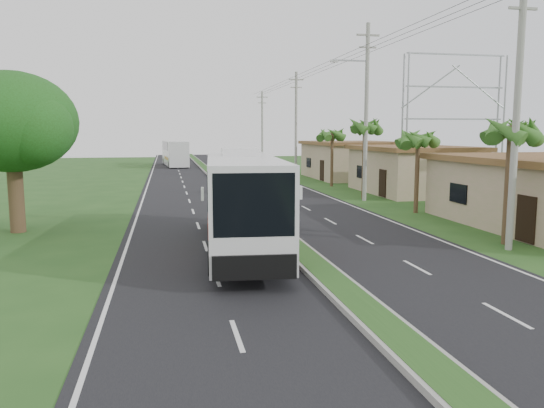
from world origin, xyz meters
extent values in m
plane|color=#234B1B|center=(0.00, 0.00, 0.00)|extent=(180.00, 180.00, 0.00)
cube|color=black|center=(0.00, 20.00, 0.01)|extent=(14.00, 160.00, 0.02)
cube|color=gray|center=(0.00, 20.00, 0.10)|extent=(1.20, 160.00, 0.17)
cube|color=#234B1B|center=(0.00, 20.00, 0.18)|extent=(0.95, 160.00, 0.02)
cube|color=silver|center=(-6.70, 20.00, 0.00)|extent=(0.12, 160.00, 0.01)
cube|color=silver|center=(6.70, 20.00, 0.00)|extent=(0.12, 160.00, 0.01)
cube|color=tan|center=(14.00, 22.00, 1.68)|extent=(7.00, 10.00, 3.35)
cube|color=brown|center=(14.00, 22.00, 3.51)|extent=(7.60, 10.60, 0.32)
cube|color=tan|center=(14.00, 36.00, 1.75)|extent=(8.00, 11.00, 3.50)
cube|color=brown|center=(14.00, 36.00, 3.66)|extent=(8.60, 11.60, 0.32)
cylinder|color=#473321|center=(9.00, 3.00, 2.50)|extent=(0.26, 0.26, 5.00)
cylinder|color=#473321|center=(9.40, 12.00, 2.30)|extent=(0.26, 0.26, 4.60)
cylinder|color=#473321|center=(8.80, 19.00, 2.70)|extent=(0.26, 0.26, 5.40)
cylinder|color=#473321|center=(9.30, 28.00, 2.40)|extent=(0.26, 0.26, 4.80)
cylinder|color=#473321|center=(17.50, 15.00, 2.60)|extent=(0.26, 0.26, 5.20)
cylinder|color=#473321|center=(-12.00, 10.00, 2.00)|extent=(0.70, 0.70, 4.00)
ellipsoid|color=#1C4312|center=(-12.00, 10.00, 5.20)|extent=(6.00, 6.00, 4.68)
sphere|color=#1C4312|center=(-10.80, 9.00, 4.90)|extent=(3.40, 3.40, 3.40)
cylinder|color=gray|center=(8.50, 2.00, 5.50)|extent=(0.28, 0.28, 11.00)
cube|color=gray|center=(8.50, 2.00, 9.40)|extent=(1.20, 0.10, 0.10)
cylinder|color=gray|center=(8.50, 18.00, 6.00)|extent=(0.28, 0.28, 12.00)
cube|color=gray|center=(8.50, 18.00, 11.20)|extent=(1.60, 0.12, 0.12)
cube|color=gray|center=(8.50, 18.00, 10.40)|extent=(1.20, 0.10, 0.10)
cube|color=gray|center=(7.30, 18.00, 9.50)|extent=(2.40, 0.10, 0.10)
cylinder|color=gray|center=(8.50, 38.00, 5.50)|extent=(0.28, 0.28, 11.00)
cube|color=gray|center=(8.50, 38.00, 10.20)|extent=(1.60, 0.12, 0.12)
cube|color=gray|center=(8.50, 38.00, 9.40)|extent=(1.20, 0.10, 0.10)
cylinder|color=gray|center=(8.50, 58.00, 5.25)|extent=(0.28, 0.28, 10.50)
cube|color=gray|center=(8.50, 58.00, 9.70)|extent=(1.60, 0.12, 0.12)
cube|color=gray|center=(8.50, 58.00, 8.90)|extent=(1.20, 0.10, 0.10)
cylinder|color=gray|center=(17.00, 29.50, 6.00)|extent=(0.18, 0.18, 12.00)
cylinder|color=gray|center=(27.00, 29.50, 6.00)|extent=(0.18, 0.18, 12.00)
cylinder|color=gray|center=(17.00, 30.50, 6.00)|extent=(0.18, 0.18, 12.00)
cylinder|color=gray|center=(27.00, 30.50, 6.00)|extent=(0.18, 0.18, 12.00)
cube|color=gray|center=(22.00, 30.00, 6.00)|extent=(10.00, 0.14, 0.14)
cube|color=gray|center=(22.00, 30.00, 9.00)|extent=(10.00, 0.14, 0.14)
cube|color=gray|center=(22.00, 30.00, 12.00)|extent=(10.00, 0.14, 0.14)
cube|color=silver|center=(-2.08, 4.28, 2.12)|extent=(3.61, 12.71, 3.29)
cube|color=black|center=(-2.03, 4.90, 2.84)|extent=(3.46, 10.21, 1.32)
cube|color=black|center=(-2.58, -1.91, 2.64)|extent=(2.36, 0.33, 1.84)
cube|color=red|center=(-2.18, 3.03, 1.46)|extent=(3.09, 5.63, 0.57)
cube|color=yellow|center=(-2.05, 4.59, 1.19)|extent=(2.90, 3.34, 0.26)
cube|color=silver|center=(-1.98, 5.53, 3.91)|extent=(1.66, 2.62, 0.29)
cylinder|color=black|center=(-3.57, 0.41, 0.54)|extent=(0.42, 1.11, 1.09)
cylinder|color=black|center=(-1.22, 0.23, 0.54)|extent=(0.42, 1.11, 1.09)
cylinder|color=black|center=(-2.99, 7.71, 0.54)|extent=(0.42, 1.11, 1.09)
cylinder|color=black|center=(-0.64, 7.52, 0.54)|extent=(0.42, 1.11, 1.09)
cube|color=silver|center=(-3.74, 60.19, 1.85)|extent=(3.57, 12.35, 3.39)
cube|color=black|center=(-3.78, 60.72, 2.87)|extent=(3.38, 9.19, 1.15)
cube|color=orange|center=(-3.66, 59.13, 1.21)|extent=(3.14, 6.02, 0.37)
cylinder|color=black|center=(-4.52, 55.08, 0.51)|extent=(0.39, 1.04, 1.02)
cylinder|color=black|center=(-2.19, 55.26, 0.51)|extent=(0.39, 1.04, 1.02)
cylinder|color=black|center=(-5.25, 64.59, 0.51)|extent=(0.39, 1.04, 1.02)
cylinder|color=black|center=(-2.92, 64.77, 0.51)|extent=(0.39, 1.04, 1.02)
imported|color=black|center=(-2.00, 7.54, 0.56)|extent=(1.91, 0.78, 1.12)
imported|color=maroon|center=(-2.00, 7.54, 1.41)|extent=(0.68, 0.50, 1.72)
camera|label=1|loc=(-5.01, -16.71, 4.68)|focal=35.00mm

